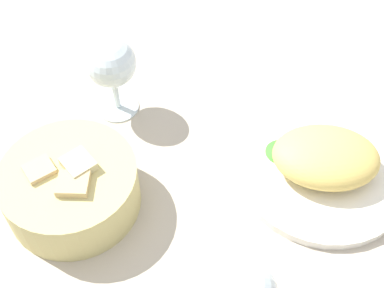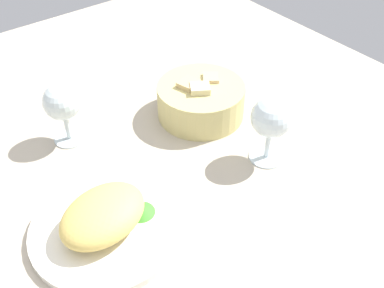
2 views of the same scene
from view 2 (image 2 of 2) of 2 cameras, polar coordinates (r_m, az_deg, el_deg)
ground_plane at (r=86.23cm, az=-7.00°, el=-4.08°), size 140.00×140.00×2.00cm
plate at (r=76.54cm, az=-10.78°, el=-10.39°), size 24.57×24.57×1.40cm
omelette at (r=73.90cm, az=-11.11°, el=-8.71°), size 17.24×14.40×5.52cm
lettuce_garnish at (r=76.63cm, az=-6.43°, el=-8.24°), size 4.80×4.80×1.02cm
bread_basket at (r=96.33cm, az=1.10°, el=5.54°), size 18.36×18.36×8.55cm
wine_glass_near at (r=83.27cm, az=9.91°, el=2.98°), size 7.63×7.63×13.58cm
wine_glass_far at (r=90.23cm, az=-15.95°, el=4.79°), size 7.23×7.23×12.82cm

